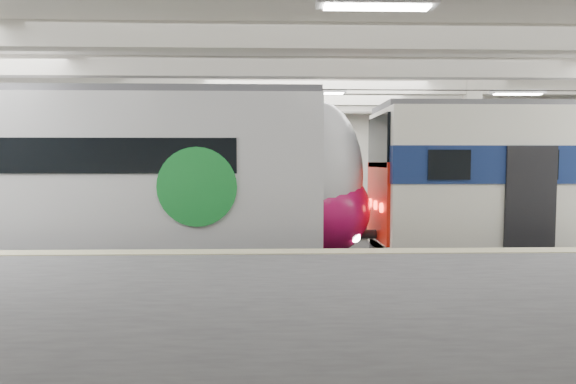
{
  "coord_description": "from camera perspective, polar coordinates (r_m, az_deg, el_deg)",
  "views": [
    {
      "loc": [
        -1.36,
        -12.46,
        2.84
      ],
      "look_at": [
        -0.97,
        1.0,
        2.0
      ],
      "focal_mm": 30.0,
      "sensor_mm": 36.0,
      "label": 1
    }
  ],
  "objects": [
    {
      "name": "station_hall",
      "position": [
        10.81,
        5.64,
        5.69
      ],
      "size": [
        36.0,
        24.0,
        5.75
      ],
      "color": "black",
      "rests_on": "ground"
    },
    {
      "name": "modern_emu",
      "position": [
        13.14,
        -20.04,
        0.92
      ],
      "size": [
        14.5,
        2.99,
        4.64
      ],
      "color": "silver",
      "rests_on": "ground"
    },
    {
      "name": "far_train",
      "position": [
        18.99,
        -20.47,
        1.29
      ],
      "size": [
        13.01,
        2.93,
        4.18
      ],
      "rotation": [
        0.0,
        0.0,
        -0.02
      ],
      "color": "silver",
      "rests_on": "ground"
    }
  ]
}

